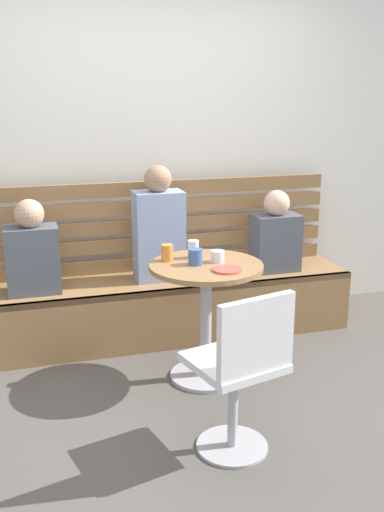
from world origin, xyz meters
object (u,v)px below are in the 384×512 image
Objects in this scene: plate_small at (227,270)px; cup_mug_blue at (195,257)px; person_child_middle at (32,252)px; booth_bench at (165,307)px; person_adult at (159,229)px; person_child_left at (275,236)px; white_chair at (241,368)px; cup_water_clear at (193,249)px; cafe_table at (206,299)px; cup_tumbler_orange at (167,253)px; cup_ceramic_white at (218,256)px.

cup_mug_blue is at bearing 128.91° from plate_small.
person_child_middle is 3.68× the size of plate_small.
person_adult reaches higher than booth_bench.
person_child_left is (0.87, -0.04, -0.10)m from person_adult.
white_chair is (-0.00, -1.50, 0.24)m from booth_bench.
cafe_table is at bearing -76.13° from cup_water_clear.
plate_small is at bearing -46.88° from cup_tumbler_orange.
person_child_left is (0.83, -0.03, 0.48)m from booth_bench.
person_child_middle is at bearing 146.08° from cup_tumbler_orange.
white_chair is at bearing -88.62° from person_adult.
person_child_left reaches higher than cup_mug_blue.
cup_tumbler_orange is 0.41m from plate_small.
booth_bench is 1.02m from plate_small.
white_chair is 1.71m from person_child_left.
white_chair is 0.72m from plate_small.
white_chair is 1.01m from cup_tumbler_orange.
person_child_middle is 7.82× the size of cup_ceramic_white.
person_child_left is at bearing 43.72° from cup_ceramic_white.
person_child_left is (0.75, 0.66, 0.18)m from cafe_table.
cup_ceramic_white is 0.19m from plate_small.
cup_water_clear is at bearing -146.72° from person_child_left.
person_child_middle reaches higher than white_chair.
person_adult is at bearing 99.72° from cafe_table.
person_child_left is at bearing 29.09° from cup_tumbler_orange.
cafe_table is 1.23× the size of person_child_left.
white_chair is 1.05× the size of person_adult.
cup_water_clear is at bearing -28.25° from person_child_middle.
person_child_middle reaches higher than cup_water_clear.
booth_bench is 1.52m from white_chair.
person_adult is at bearing 94.59° from cup_mug_blue.
cafe_table is 0.27m from cup_ceramic_white.
plate_small is at bearing -51.09° from cup_mug_blue.
cafe_table is at bearing 113.88° from plate_small.
person_child_middle reaches higher than cafe_table.
person_adult reaches higher than cup_tumbler_orange.
cup_tumbler_orange is at bearing 133.12° from plate_small.
cup_water_clear reaches higher than cup_ceramic_white.
cup_ceramic_white is (-0.67, -0.64, 0.07)m from person_child_left.
cup_tumbler_orange is (-0.12, 0.94, 0.33)m from white_chair.
cup_tumbler_orange is at bearing -174.96° from cup_water_clear.
cafe_table is 0.82m from white_chair.
cup_mug_blue reaches higher than booth_bench.
cup_tumbler_orange is at bearing -98.29° from person_adult.
white_chair is at bearing -103.57° from plate_small.
person_adult is 0.56m from cup_water_clear.
cafe_table is 0.36m from cup_tumbler_orange.
white_chair is at bearing -101.06° from cup_ceramic_white.
cup_ceramic_white is (0.08, 0.02, 0.26)m from cafe_table.
person_child_left reaches higher than cup_water_clear.
plate_small is (0.16, 0.65, 0.28)m from white_chair.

